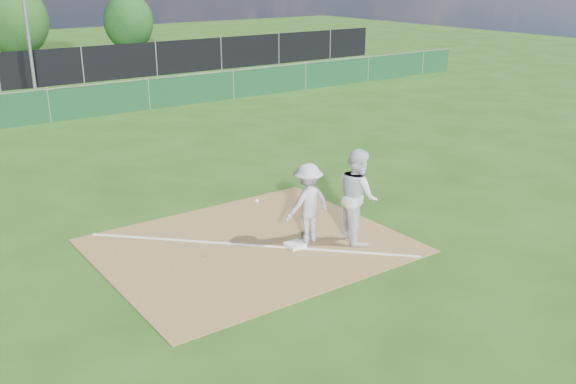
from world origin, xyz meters
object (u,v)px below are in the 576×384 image
object	(u,v)px
car_right	(103,58)
tree_mid	(16,21)
light_pole	(24,2)
tree_right	(129,22)
first_base	(295,245)
runner	(358,196)
play_at_first	(308,203)

from	to	relation	value
car_right	tree_mid	xyz separation A→B (m)	(-2.93, 6.76, 1.78)
light_pole	tree_right	xyz separation A→B (m)	(9.49, 11.16, -1.96)
first_base	tree_right	xyz separation A→B (m)	(10.27, 33.45, 1.98)
runner	first_base	bearing A→B (deg)	90.33
runner	light_pole	bearing A→B (deg)	20.74
car_right	tree_right	size ratio (longest dim) A/B	1.01
play_at_first	light_pole	bearing A→B (deg)	89.01
first_base	tree_mid	bearing A→B (deg)	84.90
light_pole	first_base	distance (m)	22.65
car_right	tree_mid	distance (m)	7.58
light_pole	car_right	size ratio (longest dim) A/B	1.99
runner	tree_mid	distance (m)	34.27
tree_mid	first_base	bearing A→B (deg)	-95.10
first_base	car_right	world-z (taller)	car_right
first_base	car_right	bearing A→B (deg)	77.58
light_pole	runner	size ratio (longest dim) A/B	3.99
play_at_first	runner	bearing A→B (deg)	-31.68
runner	tree_right	size ratio (longest dim) A/B	0.51
first_base	runner	bearing A→B (deg)	-19.15
first_base	tree_mid	size ratio (longest dim) A/B	0.08
first_base	play_at_first	size ratio (longest dim) A/B	0.19
play_at_first	tree_right	xyz separation A→B (m)	(9.88, 33.35, 1.17)
first_base	tree_right	distance (m)	35.05
tree_mid	play_at_first	bearing A→B (deg)	-94.44
light_pole	tree_mid	size ratio (longest dim) A/B	1.74
car_right	light_pole	bearing A→B (deg)	142.70
light_pole	first_base	xyz separation A→B (m)	(-0.78, -22.29, -3.94)
car_right	tree_mid	bearing A→B (deg)	33.81
light_pole	first_base	size ratio (longest dim) A/B	22.56
runner	tree_mid	xyz separation A→B (m)	(1.73, 34.20, 1.37)
play_at_first	tree_mid	xyz separation A→B (m)	(2.61, 33.66, 1.51)
light_pole	car_right	bearing A→B (deg)	42.32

